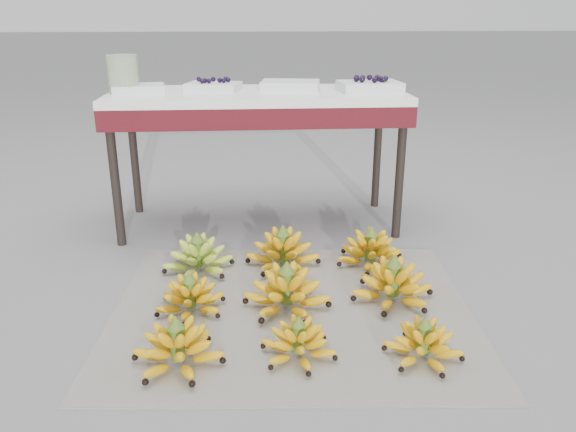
{
  "coord_description": "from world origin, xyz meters",
  "views": [
    {
      "loc": [
        -0.14,
        -1.69,
        0.99
      ],
      "look_at": [
        0.01,
        0.36,
        0.24
      ],
      "focal_mm": 35.0,
      "sensor_mm": 36.0,
      "label": 1
    }
  ],
  "objects": [
    {
      "name": "bunch_front_left",
      "position": [
        -0.36,
        -0.26,
        0.06
      ],
      "size": [
        0.35,
        0.35,
        0.16
      ],
      "rotation": [
        0.0,
        0.0,
        -0.37
      ],
      "color": "#E8BC00",
      "rests_on": "newspaper_mat"
    },
    {
      "name": "bunch_back_center",
      "position": [
        -0.01,
        0.41,
        0.07
      ],
      "size": [
        0.37,
        0.37,
        0.18
      ],
      "rotation": [
        0.0,
        0.0,
        -0.28
      ],
      "color": "#E8BC00",
      "rests_on": "newspaper_mat"
    },
    {
      "name": "bunch_mid_right",
      "position": [
        0.37,
        0.09,
        0.07
      ],
      "size": [
        0.34,
        0.34,
        0.18
      ],
      "rotation": [
        0.0,
        0.0,
        -0.15
      ],
      "color": "#E8BC00",
      "rests_on": "newspaper_mat"
    },
    {
      "name": "bunch_mid_left",
      "position": [
        -0.35,
        0.06,
        0.06
      ],
      "size": [
        0.28,
        0.28,
        0.15
      ],
      "rotation": [
        0.0,
        0.0,
        0.16
      ],
      "color": "#E8BC00",
      "rests_on": "newspaper_mat"
    },
    {
      "name": "bunch_back_left",
      "position": [
        -0.35,
        0.38,
        0.06
      ],
      "size": [
        0.32,
        0.32,
        0.17
      ],
      "rotation": [
        0.0,
        0.0,
        0.14
      ],
      "color": "#92BC2F",
      "rests_on": "newspaper_mat"
    },
    {
      "name": "vendor_table",
      "position": [
        -0.09,
        0.92,
        0.57
      ],
      "size": [
        1.35,
        0.54,
        0.65
      ],
      "color": "black",
      "rests_on": "ground"
    },
    {
      "name": "tray_far_left",
      "position": [
        -0.63,
        0.92,
        0.67
      ],
      "size": [
        0.25,
        0.2,
        0.04
      ],
      "color": "silver",
      "rests_on": "vendor_table"
    },
    {
      "name": "tray_far_right",
      "position": [
        0.42,
        0.89,
        0.67
      ],
      "size": [
        0.29,
        0.22,
        0.07
      ],
      "color": "silver",
      "rests_on": "vendor_table"
    },
    {
      "name": "glass_jar",
      "position": [
        -0.69,
        0.91,
        0.73
      ],
      "size": [
        0.14,
        0.14,
        0.17
      ],
      "primitive_type": "cylinder",
      "rotation": [
        0.0,
        0.0,
        -0.08
      ],
      "color": "#D5F1BF",
      "rests_on": "vendor_table"
    },
    {
      "name": "newspaper_mat",
      "position": [
        -0.0,
        0.05,
        0.0
      ],
      "size": [
        1.32,
        1.13,
        0.01
      ],
      "primitive_type": "cube",
      "rotation": [
        0.0,
        0.0,
        -0.07
      ],
      "color": "beige",
      "rests_on": "ground"
    },
    {
      "name": "bunch_front_right",
      "position": [
        0.37,
        -0.28,
        0.05
      ],
      "size": [
        0.3,
        0.3,
        0.14
      ],
      "rotation": [
        0.0,
        0.0,
        -0.34
      ],
      "color": "#E8BC00",
      "rests_on": "newspaper_mat"
    },
    {
      "name": "ground",
      "position": [
        0.0,
        0.0,
        0.0
      ],
      "size": [
        60.0,
        60.0,
        0.0
      ],
      "primitive_type": "plane",
      "color": "slate",
      "rests_on": "ground"
    },
    {
      "name": "bunch_mid_center",
      "position": [
        -0.02,
        0.06,
        0.07
      ],
      "size": [
        0.35,
        0.35,
        0.18
      ],
      "rotation": [
        0.0,
        0.0,
        -0.18
      ],
      "color": "#E8BC00",
      "rests_on": "newspaper_mat"
    },
    {
      "name": "bunch_back_right",
      "position": [
        0.35,
        0.4,
        0.06
      ],
      "size": [
        0.28,
        0.28,
        0.17
      ],
      "rotation": [
        0.0,
        0.0,
        0.01
      ],
      "color": "#E8BC00",
      "rests_on": "newspaper_mat"
    },
    {
      "name": "bunch_front_center",
      "position": [
        -0.0,
        -0.24,
        0.05
      ],
      "size": [
        0.3,
        0.3,
        0.14
      ],
      "rotation": [
        0.0,
        0.0,
        0.38
      ],
      "color": "#E8BC00",
      "rests_on": "newspaper_mat"
    },
    {
      "name": "tray_right",
      "position": [
        0.06,
        0.96,
        0.67
      ],
      "size": [
        0.29,
        0.23,
        0.04
      ],
      "color": "silver",
      "rests_on": "vendor_table"
    },
    {
      "name": "tray_left",
      "position": [
        -0.29,
        0.96,
        0.67
      ],
      "size": [
        0.27,
        0.22,
        0.06
      ],
      "color": "silver",
      "rests_on": "vendor_table"
    }
  ]
}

